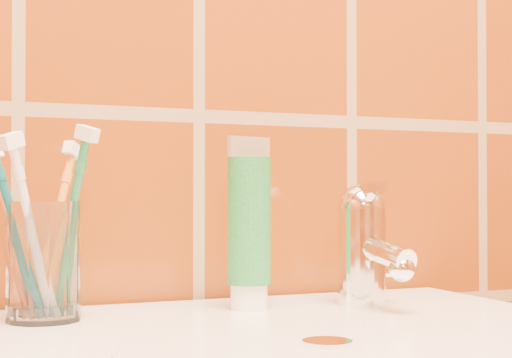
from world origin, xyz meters
name	(u,v)px	position (x,y,z in m)	size (l,w,h in m)	color
glass_tumbler	(44,261)	(-0.17, 1.11, 0.90)	(0.06, 0.06, 0.10)	white
toothpaste_tube	(249,228)	(0.02, 1.11, 0.93)	(0.05, 0.04, 0.16)	white
faucet	(364,240)	(0.14, 1.09, 0.91)	(0.05, 0.11, 0.12)	white
toothbrush_0	(13,233)	(-0.19, 1.13, 0.93)	(0.06, 0.07, 0.16)	#D05124
toothbrush_1	(32,230)	(-0.18, 1.09, 0.93)	(0.06, 0.05, 0.17)	silver
toothbrush_2	(55,229)	(-0.16, 1.14, 0.93)	(0.06, 0.07, 0.16)	orange
toothbrush_3	(69,224)	(-0.15, 1.10, 0.93)	(0.05, 0.06, 0.17)	#1F7543
toothbrush_4	(17,230)	(-0.19, 1.11, 0.93)	(0.07, 0.03, 0.17)	#0C5A67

